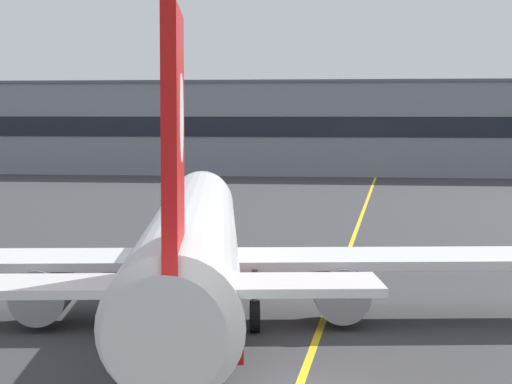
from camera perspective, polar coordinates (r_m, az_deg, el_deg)
name	(u,v)px	position (r m, az deg, el deg)	size (l,w,h in m)	color
taxiway_centreline	(346,259)	(63.74, 4.95, -3.66)	(0.30, 180.00, 0.01)	yellow
airliner_foreground	(192,244)	(43.88, -3.54, -2.89)	(32.35, 41.35, 11.65)	white
safety_cone_by_nose_gear	(255,262)	(60.42, -0.06, -3.85)	(0.44, 0.44, 0.55)	orange
terminal_building	(359,128)	(149.06, 5.68, 3.53)	(170.09, 12.40, 13.43)	gray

